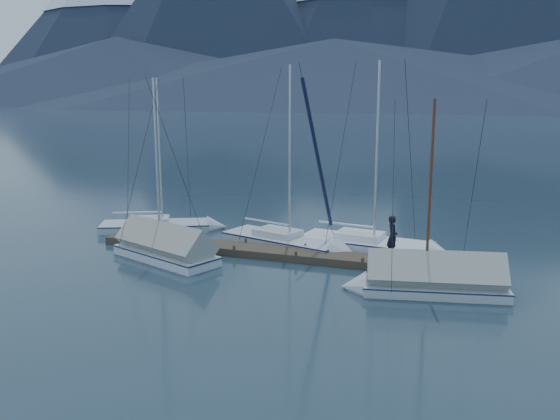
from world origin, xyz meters
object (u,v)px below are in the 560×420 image
object	(u,v)px
sailboat_open_right	(384,248)
person	(392,237)
sailboat_open_mid	(298,245)
sailboat_covered_near	(422,282)
sailboat_covered_far	(159,249)
sailboat_open_left	(172,227)

from	to	relation	value
sailboat_open_right	person	distance (m)	2.52
sailboat_open_mid	sailboat_open_right	world-z (taller)	sailboat_open_right
sailboat_open_right	sailboat_covered_near	bearing A→B (deg)	-66.46
sailboat_covered_near	person	size ratio (longest dim) A/B	4.32
sailboat_open_right	sailboat_covered_far	xyz separation A→B (m)	(-9.52, -4.65, 0.26)
sailboat_open_right	sailboat_covered_far	world-z (taller)	sailboat_open_right
sailboat_open_mid	sailboat_covered_far	distance (m)	6.64
sailboat_open_mid	sailboat_covered_far	size ratio (longest dim) A/B	1.08
sailboat_open_mid	sailboat_open_right	distance (m)	4.12
sailboat_open_mid	sailboat_covered_near	world-z (taller)	sailboat_open_mid
sailboat_open_right	sailboat_covered_far	size ratio (longest dim) A/B	1.10
sailboat_open_left	sailboat_open_right	distance (m)	11.80
sailboat_open_mid	sailboat_open_left	bearing A→B (deg)	169.94
sailboat_open_mid	sailboat_open_right	xyz separation A→B (m)	(4.02, 0.94, 0.00)
sailboat_covered_near	sailboat_covered_far	xyz separation A→B (m)	(-11.89, 0.79, 0.03)
sailboat_covered_near	person	bearing A→B (deg)	117.06
sailboat_open_mid	person	xyz separation A→B (m)	(4.71, -1.23, 1.10)
sailboat_covered_far	person	world-z (taller)	sailboat_covered_far
sailboat_open_left	person	xyz separation A→B (m)	(12.49, -2.61, 1.11)
sailboat_covered_near	sailboat_open_mid	bearing A→B (deg)	144.79
sailboat_open_mid	sailboat_covered_far	world-z (taller)	sailboat_open_mid
sailboat_open_right	person	xyz separation A→B (m)	(0.69, -2.16, 1.10)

